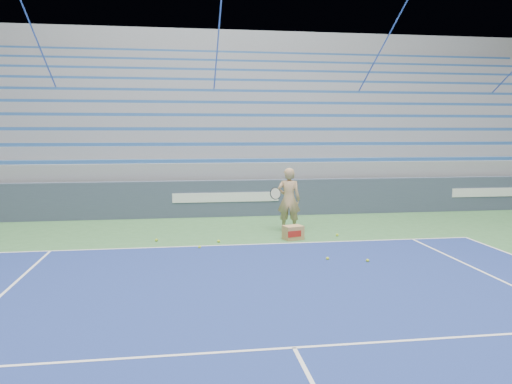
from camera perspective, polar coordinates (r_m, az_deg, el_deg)
The scene contains 10 objects.
sponsor_barrier at distance 15.17m, azimuth -3.47°, elevation -0.71°, with size 30.00×0.32×1.10m.
bleachers at distance 20.75m, azimuth -4.87°, elevation 6.31°, with size 31.00×9.15×7.30m.
tennis_player at distance 12.86m, azimuth 3.75°, elevation -0.86°, with size 0.95×0.89×1.64m.
ball_box at distance 11.96m, azimuth 4.26°, elevation -4.64°, with size 0.52×0.45×0.33m.
tennis_ball_0 at distance 11.96m, azimuth -11.32°, elevation -5.41°, with size 0.07×0.07×0.07m, color #C5DF2D.
tennis_ball_1 at distance 10.14m, azimuth 12.64°, elevation -7.66°, with size 0.07×0.07×0.07m, color #C5DF2D.
tennis_ball_2 at distance 11.65m, azimuth -4.30°, elevation -5.62°, with size 0.07×0.07×0.07m, color #C5DF2D.
tennis_ball_3 at distance 12.46m, azimuth 9.27°, elevation -4.87°, with size 0.07×0.07×0.07m, color #C5DF2D.
tennis_ball_4 at distance 10.15m, azimuth 8.17°, elevation -7.54°, with size 0.07×0.07×0.07m, color #C5DF2D.
tennis_ball_5 at distance 11.09m, azimuth -6.47°, elevation -6.28°, with size 0.07×0.07×0.07m, color #C5DF2D.
Camera 1 is at (-1.26, 0.89, 2.55)m, focal length 35.00 mm.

